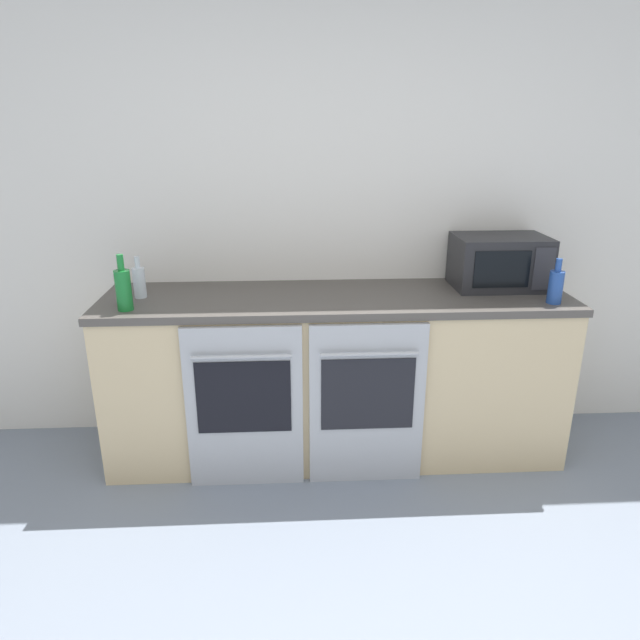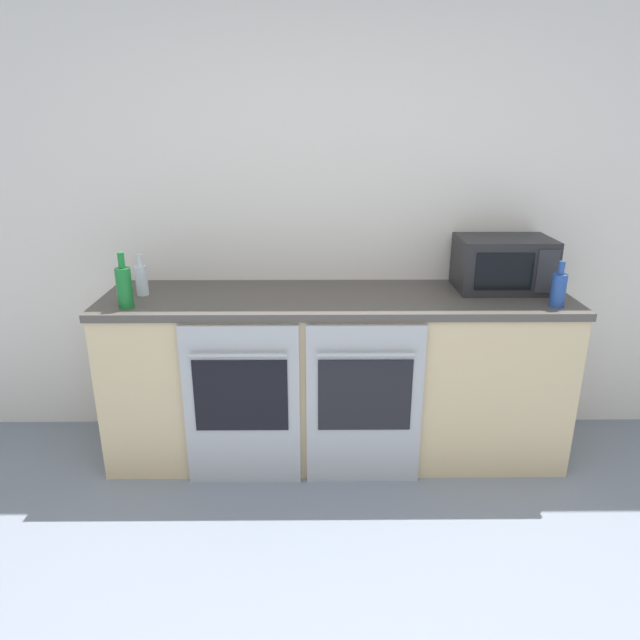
% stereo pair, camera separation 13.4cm
% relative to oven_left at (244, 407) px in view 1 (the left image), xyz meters
% --- Properties ---
extents(wall_back, '(10.00, 0.06, 2.60)m').
position_rel_oven_left_xyz_m(wall_back, '(0.49, 0.67, 0.85)').
color(wall_back, silver).
rests_on(wall_back, ground_plane).
extents(counter_back, '(2.49, 0.65, 0.93)m').
position_rel_oven_left_xyz_m(counter_back, '(0.49, 0.33, 0.02)').
color(counter_back, '#D1B789').
rests_on(counter_back, ground_plane).
extents(oven_left, '(0.59, 0.06, 0.88)m').
position_rel_oven_left_xyz_m(oven_left, '(0.00, 0.00, 0.00)').
color(oven_left, '#A8AAAF').
rests_on(oven_left, ground_plane).
extents(oven_right, '(0.59, 0.06, 0.88)m').
position_rel_oven_left_xyz_m(oven_right, '(0.62, 0.00, 0.00)').
color(oven_right, '#A8AAAF').
rests_on(oven_right, ground_plane).
extents(microwave, '(0.50, 0.34, 0.29)m').
position_rel_oven_left_xyz_m(microwave, '(1.40, 0.43, 0.63)').
color(microwave, '#232326').
rests_on(microwave, counter_back).
extents(bottle_green, '(0.08, 0.08, 0.28)m').
position_rel_oven_left_xyz_m(bottle_green, '(-0.57, 0.13, 0.59)').
color(bottle_green, '#19722D').
rests_on(bottle_green, counter_back).
extents(bottle_clear, '(0.06, 0.06, 0.22)m').
position_rel_oven_left_xyz_m(bottle_clear, '(-0.55, 0.34, 0.57)').
color(bottle_clear, silver).
rests_on(bottle_clear, counter_back).
extents(bottle_blue, '(0.07, 0.07, 0.23)m').
position_rel_oven_left_xyz_m(bottle_blue, '(1.58, 0.13, 0.57)').
color(bottle_blue, '#234793').
rests_on(bottle_blue, counter_back).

